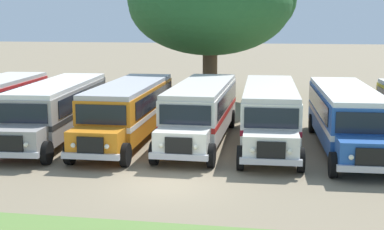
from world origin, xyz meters
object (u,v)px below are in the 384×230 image
Objects in this scene: parked_bus_slot_4 at (270,111)px; parked_bus_slot_1 at (57,108)px; broad_shade_tree at (211,2)px; parked_bus_slot_2 at (129,109)px; parked_bus_slot_3 at (201,109)px; parked_bus_slot_5 at (346,115)px.

parked_bus_slot_1 is at bearing -88.27° from parked_bus_slot_4.
parked_bus_slot_1 is at bearing -114.14° from broad_shade_tree.
parked_bus_slot_2 and parked_bus_slot_4 have the same top height.
parked_bus_slot_1 is 1.01× the size of parked_bus_slot_3.
parked_bus_slot_3 is at bearing 97.23° from parked_bus_slot_2.
parked_bus_slot_5 is 16.55m from broad_shade_tree.
broad_shade_tree is at bearing 169.12° from parked_bus_slot_2.
parked_bus_slot_1 is 3.66m from parked_bus_slot_2.
broad_shade_tree reaches higher than parked_bus_slot_5.
parked_bus_slot_3 is at bearing 92.14° from parked_bus_slot_1.
parked_bus_slot_3 is 0.81× the size of broad_shade_tree.
parked_bus_slot_3 is at bearing -94.11° from parked_bus_slot_4.
parked_bus_slot_2 is 1.00× the size of parked_bus_slot_4.
parked_bus_slot_1 and parked_bus_slot_5 have the same top height.
broad_shade_tree is at bearing -150.87° from parked_bus_slot_5.
parked_bus_slot_1 is at bearing -83.14° from parked_bus_slot_3.
parked_bus_slot_2 and parked_bus_slot_5 have the same top height.
broad_shade_tree is at bearing 151.77° from parked_bus_slot_1.
broad_shade_tree is (6.04, 13.48, 5.60)m from parked_bus_slot_1.
parked_bus_slot_2 is at bearing -81.55° from parked_bus_slot_3.
parked_bus_slot_1 is at bearing -91.58° from parked_bus_slot_5.
parked_bus_slot_1 is 10.67m from parked_bus_slot_4.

